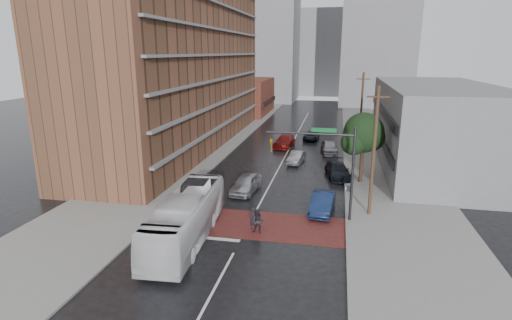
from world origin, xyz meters
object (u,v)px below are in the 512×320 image
Objects in this scene: pedestrian_a at (254,219)px; car_parked_near at (323,203)px; car_travel_a at (246,184)px; suv_travel at (311,136)px; transit_bus at (187,217)px; car_travel_c at (284,141)px; car_parked_mid at (338,170)px; car_travel_b at (296,157)px; car_parked_far at (329,147)px; pedestrian_b at (258,221)px.

pedestrian_a is 0.34× the size of car_parked_near.
suv_travel is at bearing 86.23° from car_travel_a.
car_travel_a is (1.77, 10.03, -0.78)m from transit_bus.
car_travel_c is (1.02, 18.51, -0.06)m from car_travel_a.
pedestrian_a reaches higher than car_parked_mid.
car_travel_b is at bearing 78.63° from car_travel_a.
car_parked_mid is at bearing -90.58° from car_parked_far.
pedestrian_b is at bearing -64.98° from car_travel_a.
transit_bus is 2.43× the size of car_parked_near.
car_travel_b is at bearing 124.99° from car_parked_mid.
pedestrian_a is 0.70m from pedestrian_b.
car_parked_near is 0.93× the size of car_parked_mid.
pedestrian_a is 0.38× the size of suv_travel.
car_travel_b is 0.92× the size of suv_travel.
car_travel_b is 6.45m from car_parked_far.
car_travel_b is 0.83× the size of car_parked_far.
transit_bus reaches higher than pedestrian_b.
car_parked_far is at bearing -15.09° from car_travel_c.
transit_bus is 10.21m from car_travel_a.
car_parked_mid is at bearing -36.13° from car_travel_b.
transit_bus is 28.68m from car_travel_c.
suv_travel is at bearing 64.32° from car_travel_c.
car_parked_mid is at bearing -53.59° from car_travel_c.
car_travel_a is 23.99m from suv_travel.
car_travel_b is 0.84× the size of car_parked_near.
transit_bus is 4.83m from pedestrian_a.
car_travel_a is at bearing -120.34° from car_parked_far.
transit_bus reaches higher than pedestrian_a.
pedestrian_a is 15.01m from car_parked_mid.
car_parked_far is at bearing 64.53° from car_travel_b.
pedestrian_a is at bearing 133.43° from pedestrian_b.
pedestrian_a is at bearing -108.07° from car_parked_far.
pedestrian_b is 8.58m from car_travel_a.
transit_bus reaches higher than suv_travel.
pedestrian_a is at bearing -85.58° from car_travel_b.
car_travel_b is 0.78× the size of car_parked_mid.
pedestrian_a is 18.39m from car_travel_b.
car_travel_c is 1.10× the size of car_parked_far.
car_parked_near is at bearing -107.51° from car_parked_mid.
car_parked_near is (8.76, 6.76, -0.82)m from transit_bus.
car_parked_near is at bearing 54.73° from pedestrian_b.
car_parked_far is at bearing 56.84° from pedestrian_a.
transit_bus reaches higher than car_parked_mid.
transit_bus is 11.10m from car_parked_near.
pedestrian_b is at bearing -106.86° from car_parked_far.
car_parked_far is (2.77, -7.46, 0.22)m from suv_travel.
car_travel_c is (-1.72, 26.63, -0.13)m from pedestrian_b.
pedestrian_b reaches higher than suv_travel.
pedestrian_b is 15.37m from car_parked_mid.
car_travel_b is 12.86m from suv_travel.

